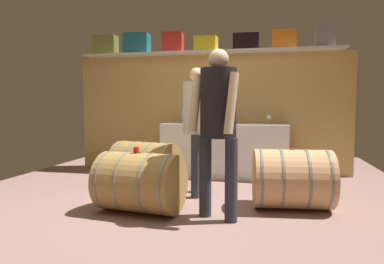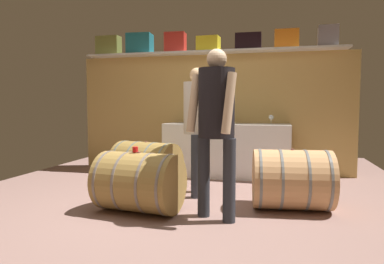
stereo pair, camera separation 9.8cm
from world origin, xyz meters
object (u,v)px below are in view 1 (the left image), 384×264
(toolcase_black, at_px, (246,42))
(wine_barrel_near, at_px, (140,182))
(wine_glass, at_px, (269,118))
(wine_barrel_flank, at_px, (145,165))
(wine_bottle_dark, at_px, (228,115))
(winemaker_pouring, at_px, (218,116))
(toolcase_teal, at_px, (137,44))
(toolcase_grey, at_px, (325,37))
(tasting_cup, at_px, (136,150))
(toolcase_red, at_px, (173,43))
(work_cabinet, at_px, (225,150))
(toolcase_orange, at_px, (284,40))
(toolcase_olive, at_px, (105,46))
(wine_barrel_far, at_px, (292,179))
(visitor_tasting, at_px, (197,117))
(wine_bottle_clear, at_px, (184,114))
(toolcase_yellow, at_px, (206,44))

(toolcase_black, bearing_deg, wine_barrel_near, -113.89)
(wine_glass, relative_size, wine_barrel_flank, 0.15)
(wine_bottle_dark, distance_m, winemaker_pouring, 2.15)
(toolcase_teal, relative_size, winemaker_pouring, 0.25)
(toolcase_black, distance_m, wine_barrel_near, 3.10)
(toolcase_black, distance_m, winemaker_pouring, 2.62)
(wine_barrel_flank, bearing_deg, wine_glass, 44.81)
(toolcase_grey, height_order, tasting_cup, toolcase_grey)
(toolcase_red, height_order, wine_glass, toolcase_red)
(toolcase_teal, distance_m, wine_barrel_near, 3.12)
(toolcase_black, height_order, toolcase_grey, toolcase_grey)
(toolcase_teal, height_order, winemaker_pouring, toolcase_teal)
(toolcase_black, bearing_deg, wine_barrel_flank, -136.97)
(toolcase_teal, bearing_deg, wine_bottle_dark, -11.97)
(work_cabinet, distance_m, wine_glass, 0.87)
(toolcase_grey, distance_m, wine_glass, 1.50)
(toolcase_orange, bearing_deg, wine_bottle_dark, -164.48)
(wine_glass, relative_size, wine_barrel_near, 0.16)
(toolcase_olive, distance_m, winemaker_pouring, 3.53)
(wine_barrel_far, distance_m, tasting_cup, 1.73)
(toolcase_black, bearing_deg, toolcase_grey, -1.66)
(wine_barrel_near, relative_size, winemaker_pouring, 0.55)
(toolcase_black, height_order, visitor_tasting, toolcase_black)
(toolcase_olive, height_order, wine_barrel_near, toolcase_olive)
(toolcase_red, xyz_separation_m, visitor_tasting, (0.72, -1.48, -1.20))
(toolcase_orange, bearing_deg, wine_barrel_far, -87.72)
(wine_bottle_clear, bearing_deg, work_cabinet, 1.32)
(wine_barrel_flank, bearing_deg, wine_bottle_dark, 58.89)
(wine_barrel_far, relative_size, tasting_cup, 15.20)
(toolcase_yellow, height_order, toolcase_grey, toolcase_grey)
(work_cabinet, height_order, wine_barrel_near, work_cabinet)
(wine_barrel_near, distance_m, tasting_cup, 0.35)
(wine_barrel_far, height_order, wine_barrel_flank, wine_barrel_far)
(wine_barrel_far, bearing_deg, work_cabinet, 113.89)
(toolcase_olive, relative_size, toolcase_red, 1.23)
(toolcase_black, xyz_separation_m, wine_barrel_far, (0.64, -1.84, -1.82))
(wine_bottle_dark, height_order, wine_glass, wine_bottle_dark)
(wine_bottle_dark, xyz_separation_m, wine_barrel_flank, (-1.03, -1.04, -0.67))
(toolcase_yellow, bearing_deg, toolcase_olive, -176.51)
(toolcase_yellow, distance_m, tasting_cup, 2.76)
(toolcase_red, relative_size, toolcase_yellow, 0.93)
(toolcase_orange, height_order, toolcase_grey, toolcase_grey)
(toolcase_olive, height_order, wine_glass, toolcase_olive)
(wine_bottle_clear, xyz_separation_m, visitor_tasting, (0.48, -1.24, -0.01))
(toolcase_yellow, bearing_deg, wine_barrel_near, -93.66)
(toolcase_teal, xyz_separation_m, toolcase_red, (0.64, 0.00, -0.01))
(toolcase_teal, relative_size, toolcase_black, 1.03)
(toolcase_olive, xyz_separation_m, toolcase_teal, (0.59, 0.00, 0.01))
(winemaker_pouring, bearing_deg, wine_barrel_far, -121.14)
(toolcase_red, xyz_separation_m, toolcase_grey, (2.42, 0.00, -0.01))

